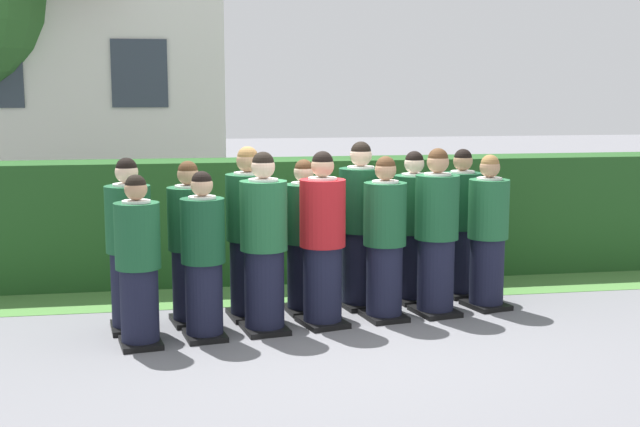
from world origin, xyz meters
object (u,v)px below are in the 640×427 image
at_px(student_front_row_6, 488,236).
at_px(student_front_row_2, 264,247).
at_px(student_front_row_5, 436,236).
at_px(student_rear_row_4, 360,229).
at_px(student_in_red_blazer, 323,243).
at_px(student_front_row_4, 385,242).
at_px(student_front_row_1, 203,260).
at_px(student_rear_row_0, 129,249).
at_px(student_rear_row_3, 304,240).
at_px(student_rear_row_5, 413,230).
at_px(student_rear_row_6, 461,226).
at_px(student_front_row_0, 138,266).
at_px(student_rear_row_2, 249,237).
at_px(student_rear_row_1, 190,247).

bearing_deg(student_front_row_6, student_front_row_2, -168.84).
relative_size(student_front_row_5, student_rear_row_4, 0.97).
bearing_deg(student_front_row_2, student_front_row_6, 11.16).
relative_size(student_in_red_blazer, student_front_row_6, 1.05).
relative_size(student_in_red_blazer, student_front_row_4, 1.04).
distance_m(student_in_red_blazer, student_front_row_5, 1.21).
relative_size(student_front_row_1, student_rear_row_0, 0.94).
bearing_deg(student_rear_row_3, student_front_row_4, -27.76).
xyz_separation_m(student_in_red_blazer, student_front_row_4, (0.64, 0.11, -0.03)).
bearing_deg(student_front_row_4, student_rear_row_5, 53.27).
height_order(student_front_row_4, student_rear_row_3, student_front_row_4).
bearing_deg(student_rear_row_0, student_rear_row_3, 11.77).
relative_size(student_rear_row_4, student_rear_row_6, 1.07).
distance_m(student_front_row_0, student_rear_row_5, 3.03).
xyz_separation_m(student_front_row_5, student_rear_row_4, (-0.69, 0.42, 0.02)).
bearing_deg(student_rear_row_6, student_in_red_blazer, -151.94).
bearing_deg(student_front_row_0, student_rear_row_2, 36.81).
bearing_deg(student_rear_row_5, student_front_row_5, -81.02).
bearing_deg(student_front_row_1, student_rear_row_3, 35.82).
height_order(student_front_row_5, student_rear_row_3, student_front_row_5).
bearing_deg(student_front_row_5, student_front_row_4, -170.97).
bearing_deg(student_front_row_6, student_rear_row_1, -178.80).
xyz_separation_m(student_front_row_2, student_front_row_4, (1.21, 0.23, -0.04)).
xyz_separation_m(student_front_row_4, student_rear_row_0, (-2.45, 0.03, 0.01)).
bearing_deg(student_rear_row_4, student_front_row_6, -11.88).
bearing_deg(student_front_row_0, student_front_row_2, 12.97).
bearing_deg(student_rear_row_2, student_in_red_blazer, -30.84).
bearing_deg(student_front_row_2, student_rear_row_3, 52.72).
height_order(student_front_row_6, student_rear_row_2, student_rear_row_2).
relative_size(student_rear_row_0, student_rear_row_1, 1.03).
bearing_deg(student_in_red_blazer, student_rear_row_4, 50.90).
xyz_separation_m(student_front_row_0, student_front_row_4, (2.34, 0.49, 0.04)).
bearing_deg(student_rear_row_4, student_front_row_1, -152.22).
relative_size(student_front_row_5, student_rear_row_3, 1.07).
relative_size(student_front_row_0, student_rear_row_5, 0.95).
relative_size(student_rear_row_1, student_rear_row_2, 0.93).
bearing_deg(student_rear_row_3, student_rear_row_0, -168.23).
bearing_deg(student_rear_row_5, student_rear_row_0, -168.48).
xyz_separation_m(student_rear_row_0, student_rear_row_1, (0.56, 0.14, -0.02)).
height_order(student_front_row_0, student_front_row_4, student_front_row_4).
bearing_deg(student_rear_row_2, student_rear_row_0, -167.54).
relative_size(student_front_row_1, student_rear_row_1, 0.97).
distance_m(student_front_row_5, student_rear_row_4, 0.80).
bearing_deg(student_rear_row_2, student_rear_row_5, 10.91).
distance_m(student_rear_row_4, student_rear_row_6, 1.23).
xyz_separation_m(student_front_row_5, student_rear_row_1, (-2.44, 0.09, -0.05)).
bearing_deg(student_front_row_0, student_front_row_4, 11.79).
distance_m(student_front_row_6, student_rear_row_5, 0.79).
bearing_deg(student_front_row_4, student_front_row_1, -168.64).
distance_m(student_in_red_blazer, student_rear_row_1, 1.28).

